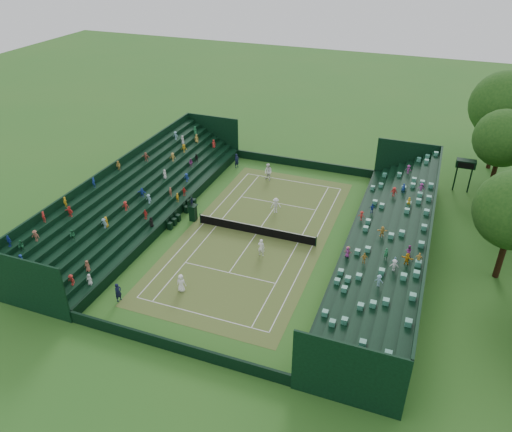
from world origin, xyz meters
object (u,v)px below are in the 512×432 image
object	(u,v)px
player_near_east	(261,247)
player_far_west	(268,172)
umpire_chair	(193,211)
tennis_net	(256,230)
player_near_west	(181,283)
player_far_east	(276,205)

from	to	relation	value
player_near_east	player_far_west	distance (m)	14.98
umpire_chair	player_near_east	bearing A→B (deg)	-21.89
umpire_chair	player_far_west	xyz separation A→B (m)	(3.95, 10.96, -0.07)
player_near_east	player_far_west	bearing A→B (deg)	-70.25
tennis_net	umpire_chair	size ratio (longest dim) A/B	4.69
umpire_chair	player_near_west	xyz separation A→B (m)	(4.12, -10.18, -0.27)
tennis_net	player_near_west	bearing A→B (deg)	-104.59
tennis_net	umpire_chair	xyz separation A→B (m)	(-6.70, 0.27, 0.54)
tennis_net	player_near_west	world-z (taller)	player_near_west
tennis_net	player_far_east	xyz separation A→B (m)	(0.41, 4.54, 0.29)
tennis_net	player_near_west	distance (m)	10.25
umpire_chair	player_far_west	world-z (taller)	umpire_chair
player_near_west	player_near_east	bearing A→B (deg)	-123.93
player_near_west	player_far_west	size ratio (longest dim) A/B	0.80
umpire_chair	player_near_west	size ratio (longest dim) A/B	1.57
player_near_west	tennis_net	bearing A→B (deg)	-106.72
player_near_east	player_far_east	distance (m)	7.73
player_near_west	player_far_west	xyz separation A→B (m)	(-0.18, 21.15, 0.20)
player_far_east	umpire_chair	bearing A→B (deg)	-177.30
umpire_chair	player_far_west	size ratio (longest dim) A/B	1.25
umpire_chair	player_far_east	bearing A→B (deg)	31.00
tennis_net	player_far_west	distance (m)	11.58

